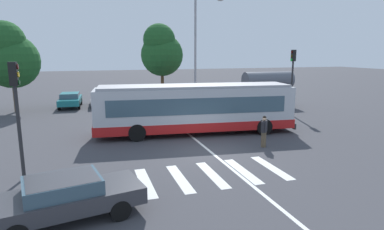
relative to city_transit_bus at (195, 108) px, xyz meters
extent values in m
plane|color=#3D3D42|center=(-0.65, -3.91, -1.59)|extent=(160.00, 160.00, 0.00)
cylinder|color=black|center=(4.21, 0.71, -1.09)|extent=(1.03, 0.41, 1.00)
cylinder|color=black|center=(3.95, -1.62, -1.09)|extent=(1.03, 0.41, 1.00)
cylinder|color=black|center=(-3.50, 1.57, -1.09)|extent=(1.03, 0.41, 1.00)
cylinder|color=black|center=(-3.76, -0.76, -1.09)|extent=(1.03, 0.41, 1.00)
cube|color=silver|center=(-0.02, 0.00, 0.04)|extent=(12.32, 3.88, 2.55)
cube|color=red|center=(-0.02, 0.00, -0.96)|extent=(12.44, 3.92, 0.55)
cube|color=#3D5666|center=(-0.02, 0.00, 0.34)|extent=(10.88, 3.77, 0.96)
cube|color=#3D5666|center=(6.00, -0.67, 0.24)|extent=(0.29, 2.23, 1.63)
cube|color=black|center=(6.00, -0.67, 1.13)|extent=(0.27, 1.93, 0.28)
cube|color=#99999E|center=(-0.02, 0.00, 1.39)|extent=(11.82, 3.62, 0.16)
cube|color=#28282B|center=(6.12, -0.68, -1.16)|extent=(0.40, 2.55, 0.36)
cylinder|color=brown|center=(2.51, -3.97, -1.16)|extent=(0.16, 0.16, 0.85)
cylinder|color=brown|center=(2.59, -4.04, -1.16)|extent=(0.16, 0.16, 0.85)
cube|color=#232328|center=(2.55, -4.01, -0.44)|extent=(0.46, 0.47, 0.60)
cylinder|color=#232328|center=(2.39, -4.18, -0.47)|extent=(0.10, 0.10, 0.55)
cylinder|color=#232328|center=(2.72, -3.83, -0.47)|extent=(0.10, 0.10, 0.55)
sphere|color=tan|center=(2.55, -4.01, -0.03)|extent=(0.22, 0.22, 0.22)
sphere|color=black|center=(2.55, -4.01, 0.04)|extent=(0.19, 0.19, 0.19)
cylinder|color=black|center=(-5.85, -7.91, -1.27)|extent=(0.67, 0.32, 0.64)
cylinder|color=black|center=(-5.52, -9.55, -1.27)|extent=(0.67, 0.32, 0.64)
cylinder|color=black|center=(-8.59, -8.46, -1.27)|extent=(0.67, 0.32, 0.64)
cube|color=#38383D|center=(-7.05, -9.01, -0.95)|extent=(4.77, 2.67, 0.52)
cube|color=#3D5666|center=(-7.14, -9.02, -0.47)|extent=(2.43, 2.00, 0.44)
cube|color=#38383D|center=(-7.14, -9.02, -0.28)|extent=(2.24, 1.89, 0.09)
cylinder|color=black|center=(-8.77, 14.30, -1.27)|extent=(0.23, 0.65, 0.64)
cylinder|color=black|center=(-7.10, 14.22, -1.27)|extent=(0.23, 0.65, 0.64)
cylinder|color=black|center=(-8.89, 11.51, -1.27)|extent=(0.23, 0.65, 0.64)
cylinder|color=black|center=(-7.22, 11.44, -1.27)|extent=(0.23, 0.65, 0.64)
cube|color=#196B70|center=(-8.00, 12.87, -0.95)|extent=(2.01, 4.57, 0.52)
cube|color=#3D5666|center=(-8.00, 12.78, -0.47)|extent=(1.69, 2.23, 0.44)
cube|color=#196B70|center=(-8.00, 12.78, -0.28)|extent=(1.61, 2.04, 0.09)
cylinder|color=black|center=(-6.04, 14.28, -1.27)|extent=(0.22, 0.64, 0.64)
cylinder|color=black|center=(-4.37, 14.24, -1.27)|extent=(0.22, 0.64, 0.64)
cylinder|color=black|center=(-6.11, 11.49, -1.27)|extent=(0.22, 0.64, 0.64)
cylinder|color=black|center=(-4.43, 11.45, -1.27)|extent=(0.22, 0.64, 0.64)
cube|color=white|center=(-5.24, 12.86, -0.95)|extent=(1.93, 4.54, 0.52)
cube|color=#3D5666|center=(-5.24, 12.77, -0.47)|extent=(1.65, 2.20, 0.44)
cube|color=white|center=(-5.24, 12.77, -0.28)|extent=(1.58, 2.02, 0.09)
cylinder|color=black|center=(-3.32, 14.71, -1.27)|extent=(0.21, 0.64, 0.64)
cylinder|color=black|center=(-1.65, 14.67, -1.27)|extent=(0.21, 0.64, 0.64)
cylinder|color=black|center=(-3.39, 11.92, -1.27)|extent=(0.21, 0.64, 0.64)
cylinder|color=black|center=(-1.71, 11.88, -1.27)|extent=(0.21, 0.64, 0.64)
cube|color=#B7BABF|center=(-2.52, 13.29, -0.95)|extent=(1.93, 4.54, 0.52)
cube|color=#3D5666|center=(-2.52, 13.20, -0.47)|extent=(1.65, 2.20, 0.44)
cube|color=#B7BABF|center=(-2.52, 13.20, -0.28)|extent=(1.57, 2.02, 0.09)
cylinder|color=black|center=(-0.49, 14.24, -1.27)|extent=(0.22, 0.65, 0.64)
cylinder|color=black|center=(1.18, 14.19, -1.27)|extent=(0.22, 0.65, 0.64)
cylinder|color=black|center=(-0.58, 11.45, -1.27)|extent=(0.22, 0.65, 0.64)
cylinder|color=black|center=(1.10, 11.40, -1.27)|extent=(0.22, 0.65, 0.64)
cube|color=#234293|center=(0.30, 12.82, -0.95)|extent=(1.95, 4.55, 0.52)
cube|color=#3D5666|center=(0.30, 12.73, -0.47)|extent=(1.67, 2.21, 0.44)
cube|color=#234293|center=(0.30, 12.73, -0.28)|extent=(1.59, 2.02, 0.09)
cylinder|color=black|center=(2.12, 14.62, -1.27)|extent=(0.20, 0.64, 0.64)
cylinder|color=black|center=(3.80, 14.61, -1.27)|extent=(0.20, 0.64, 0.64)
cylinder|color=black|center=(2.10, 11.83, -1.27)|extent=(0.20, 0.64, 0.64)
cylinder|color=black|center=(3.78, 11.82, -1.27)|extent=(0.20, 0.64, 0.64)
cube|color=#AD1E1E|center=(2.95, 13.22, -0.95)|extent=(1.85, 4.51, 0.52)
cube|color=#3D5666|center=(2.95, 13.13, -0.47)|extent=(1.62, 2.17, 0.44)
cube|color=#AD1E1E|center=(2.95, 13.13, -0.28)|extent=(1.54, 1.99, 0.09)
cylinder|color=black|center=(4.91, 14.09, -1.27)|extent=(0.25, 0.65, 0.64)
cylinder|color=black|center=(6.58, 13.95, -1.27)|extent=(0.25, 0.65, 0.64)
cylinder|color=black|center=(4.68, 11.31, -1.27)|extent=(0.25, 0.65, 0.64)
cylinder|color=black|center=(6.35, 11.17, -1.27)|extent=(0.25, 0.65, 0.64)
cube|color=#38383D|center=(5.63, 12.63, -0.95)|extent=(2.19, 4.64, 0.52)
cube|color=#3D5666|center=(5.62, 12.54, -0.47)|extent=(1.78, 2.29, 0.44)
cube|color=#38383D|center=(5.62, 12.54, -0.28)|extent=(1.69, 2.10, 0.09)
cylinder|color=#28282B|center=(-8.93, -5.05, 0.30)|extent=(0.14, 0.14, 3.77)
cube|color=black|center=(-8.93, -5.05, 2.64)|extent=(0.28, 0.32, 0.90)
cylinder|color=#410907|center=(-8.76, -5.05, 2.91)|extent=(0.04, 0.20, 0.20)
cylinder|color=yellow|center=(-8.76, -5.05, 2.61)|extent=(0.04, 0.20, 0.20)
cylinder|color=#093B10|center=(-8.76, -5.05, 2.31)|extent=(0.04, 0.20, 0.20)
cylinder|color=#28282B|center=(9.38, 3.59, 0.57)|extent=(0.14, 0.14, 4.32)
cube|color=black|center=(9.38, 3.59, 3.18)|extent=(0.28, 0.32, 0.90)
cylinder|color=#410907|center=(9.21, 3.59, 3.45)|extent=(0.04, 0.20, 0.20)
cylinder|color=#463707|center=(9.21, 3.59, 3.15)|extent=(0.04, 0.20, 0.20)
cylinder|color=green|center=(9.21, 3.59, 2.85)|extent=(0.04, 0.20, 0.20)
cylinder|color=#28282B|center=(7.37, 7.82, -0.44)|extent=(0.12, 0.12, 2.30)
cylinder|color=#28282B|center=(12.06, 7.82, -0.44)|extent=(0.12, 0.12, 2.30)
cube|color=slate|center=(9.72, 8.52, -0.32)|extent=(4.50, 0.04, 1.93)
cylinder|color=#515660|center=(9.72, 7.82, 0.89)|extent=(4.78, 1.54, 1.54)
cube|color=#4C3823|center=(9.72, 7.82, -1.14)|extent=(3.75, 0.36, 0.08)
cylinder|color=#939399|center=(2.91, 8.90, 3.33)|extent=(0.20, 0.20, 9.85)
ellipsoid|color=silver|center=(5.21, 8.90, 7.98)|extent=(0.60, 0.32, 0.20)
cylinder|color=brown|center=(-12.27, 11.65, -0.22)|extent=(0.36, 0.36, 2.73)
sphere|color=#1E5123|center=(-12.27, 11.65, 2.71)|extent=(4.49, 4.49, 4.49)
sphere|color=#1E5123|center=(-12.62, 11.27, 4.28)|extent=(3.37, 3.37, 3.37)
cylinder|color=brown|center=(1.84, 17.84, -0.06)|extent=(0.36, 0.36, 3.05)
sphere|color=#1E5123|center=(1.84, 17.84, 3.13)|extent=(4.78, 4.78, 4.78)
sphere|color=#1E5123|center=(1.48, 17.49, 4.81)|extent=(3.58, 3.58, 3.58)
cube|color=silver|center=(-4.33, -6.90, -1.58)|extent=(0.45, 3.07, 0.01)
cube|color=silver|center=(-2.92, -6.90, -1.58)|extent=(0.45, 3.07, 0.01)
cube|color=silver|center=(-1.52, -6.90, -1.58)|extent=(0.45, 3.07, 0.01)
cube|color=silver|center=(-0.11, -6.90, -1.58)|extent=(0.45, 3.07, 0.01)
cube|color=silver|center=(1.29, -6.90, -1.58)|extent=(0.45, 3.07, 0.01)
cube|color=silver|center=(-0.46, -1.91, -1.59)|extent=(0.16, 24.00, 0.01)
camera|label=1|loc=(-6.18, -18.84, 3.44)|focal=30.25mm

